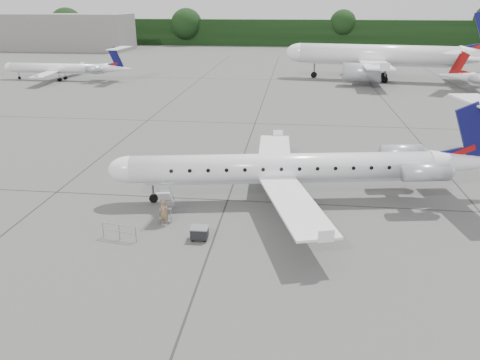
# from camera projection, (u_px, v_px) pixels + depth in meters

# --- Properties ---
(ground) EXTENTS (320.00, 320.00, 0.00)m
(ground) POSITION_uv_depth(u_px,v_px,m) (317.00, 239.00, 28.29)
(ground) COLOR #565654
(ground) RESTS_ON ground
(treeline) EXTENTS (260.00, 4.00, 8.00)m
(treeline) POSITION_uv_depth(u_px,v_px,m) (303.00, 33.00, 147.40)
(treeline) COLOR black
(treeline) RESTS_ON ground
(terminal_building) EXTENTS (40.00, 14.00, 10.00)m
(terminal_building) POSITION_uv_depth(u_px,v_px,m) (62.00, 32.00, 136.13)
(terminal_building) COLOR slate
(terminal_building) RESTS_ON ground
(main_regional_jet) EXTENTS (29.91, 23.68, 6.94)m
(main_regional_jet) POSITION_uv_depth(u_px,v_px,m) (282.00, 154.00, 32.59)
(main_regional_jet) COLOR white
(main_regional_jet) RESTS_ON ground
(airstair) EXTENTS (1.25, 2.63, 2.18)m
(airstair) POSITION_uv_depth(u_px,v_px,m) (166.00, 201.00, 30.96)
(airstair) COLOR white
(airstair) RESTS_ON ground
(passenger) EXTENTS (0.71, 0.56, 1.72)m
(passenger) POSITION_uv_depth(u_px,v_px,m) (164.00, 213.00, 29.72)
(passenger) COLOR olive
(passenger) RESTS_ON ground
(safety_railing) EXTENTS (2.18, 0.44, 1.00)m
(safety_railing) POSITION_uv_depth(u_px,v_px,m) (119.00, 232.00, 28.01)
(safety_railing) COLOR gray
(safety_railing) RESTS_ON ground
(baggage_cart) EXTENTS (1.03, 0.84, 0.87)m
(baggage_cart) POSITION_uv_depth(u_px,v_px,m) (199.00, 233.00, 28.07)
(baggage_cart) COLOR black
(baggage_cart) RESTS_ON ground
(bg_narrowbody) EXTENTS (37.84, 29.60, 12.45)m
(bg_narrowbody) POSITION_uv_depth(u_px,v_px,m) (378.00, 45.00, 82.62)
(bg_narrowbody) COLOR white
(bg_narrowbody) RESTS_ON ground
(bg_regional_left) EXTENTS (23.18, 16.98, 5.97)m
(bg_regional_left) POSITION_uv_depth(u_px,v_px,m) (56.00, 63.00, 83.82)
(bg_regional_left) COLOR white
(bg_regional_left) RESTS_ON ground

